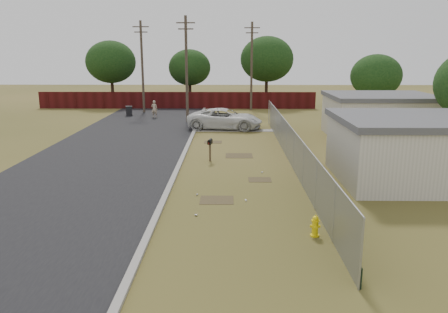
{
  "coord_description": "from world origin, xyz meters",
  "views": [
    {
      "loc": [
        -0.28,
        -22.28,
        6.04
      ],
      "look_at": [
        -0.54,
        -1.77,
        1.1
      ],
      "focal_mm": 35.0,
      "sensor_mm": 36.0,
      "label": 1
    }
  ],
  "objects_px": {
    "mailbox": "(210,144)",
    "pickup_truck": "(225,119)",
    "trash_bin": "(129,111)",
    "fire_hydrant": "(315,226)",
    "pedestrian": "(154,109)"
  },
  "relations": [
    {
      "from": "mailbox",
      "to": "pedestrian",
      "type": "height_order",
      "value": "pedestrian"
    },
    {
      "from": "fire_hydrant",
      "to": "trash_bin",
      "type": "relative_size",
      "value": 0.8
    },
    {
      "from": "mailbox",
      "to": "fire_hydrant",
      "type": "bearing_deg",
      "value": -68.88
    },
    {
      "from": "pickup_truck",
      "to": "fire_hydrant",
      "type": "bearing_deg",
      "value": -164.34
    },
    {
      "from": "fire_hydrant",
      "to": "pedestrian",
      "type": "height_order",
      "value": "pedestrian"
    },
    {
      "from": "mailbox",
      "to": "pickup_truck",
      "type": "distance_m",
      "value": 10.62
    },
    {
      "from": "trash_bin",
      "to": "pickup_truck",
      "type": "bearing_deg",
      "value": -37.71
    },
    {
      "from": "pedestrian",
      "to": "mailbox",
      "type": "bearing_deg",
      "value": 117.71
    },
    {
      "from": "fire_hydrant",
      "to": "trash_bin",
      "type": "height_order",
      "value": "trash_bin"
    },
    {
      "from": "fire_hydrant",
      "to": "trash_bin",
      "type": "bearing_deg",
      "value": 114.11
    },
    {
      "from": "fire_hydrant",
      "to": "pickup_truck",
      "type": "height_order",
      "value": "pickup_truck"
    },
    {
      "from": "mailbox",
      "to": "pickup_truck",
      "type": "relative_size",
      "value": 0.22
    },
    {
      "from": "fire_hydrant",
      "to": "pedestrian",
      "type": "distance_m",
      "value": 28.75
    },
    {
      "from": "pedestrian",
      "to": "trash_bin",
      "type": "height_order",
      "value": "pedestrian"
    },
    {
      "from": "pickup_truck",
      "to": "pedestrian",
      "type": "distance_m",
      "value": 9.05
    }
  ]
}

